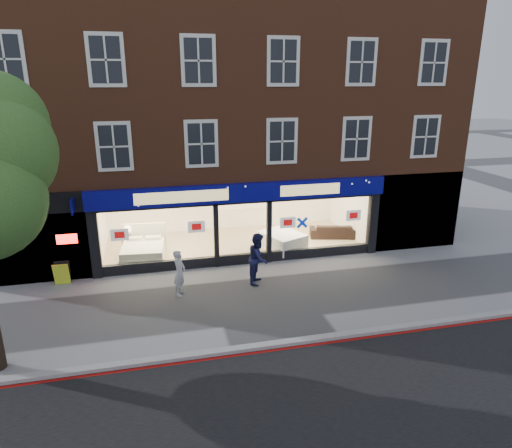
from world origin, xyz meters
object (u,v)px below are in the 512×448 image
object	(u,v)px
display_bed	(143,250)
a_board	(62,273)
mattress_stack	(282,241)
pedestrian_grey	(180,273)
sofa	(333,231)
pedestrian_blue	(258,258)

from	to	relation	value
display_bed	a_board	size ratio (longest dim) A/B	2.69
mattress_stack	pedestrian_grey	world-z (taller)	pedestrian_grey
sofa	pedestrian_blue	bearing A→B (deg)	54.90
pedestrian_grey	pedestrian_blue	bearing A→B (deg)	-60.62
mattress_stack	sofa	distance (m)	2.85
mattress_stack	pedestrian_blue	size ratio (longest dim) A/B	1.17
sofa	a_board	xyz separation A→B (m)	(-11.27, -2.26, 0.01)
sofa	pedestrian_grey	world-z (taller)	pedestrian_grey
a_board	sofa	bearing A→B (deg)	12.41
mattress_stack	pedestrian_blue	world-z (taller)	pedestrian_blue
pedestrian_blue	display_bed	bearing A→B (deg)	78.01
display_bed	mattress_stack	distance (m)	5.75
pedestrian_grey	pedestrian_blue	world-z (taller)	pedestrian_blue
display_bed	pedestrian_blue	world-z (taller)	pedestrian_blue
display_bed	mattress_stack	bearing A→B (deg)	2.06
sofa	pedestrian_blue	distance (m)	5.82
display_bed	a_board	bearing A→B (deg)	-145.14
mattress_stack	a_board	size ratio (longest dim) A/B	2.62
display_bed	pedestrian_grey	size ratio (longest dim) A/B	1.41
display_bed	pedestrian_grey	distance (m)	3.64
pedestrian_blue	sofa	bearing A→B (deg)	-23.98
pedestrian_grey	pedestrian_blue	xyz separation A→B (m)	(2.81, 0.31, 0.14)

